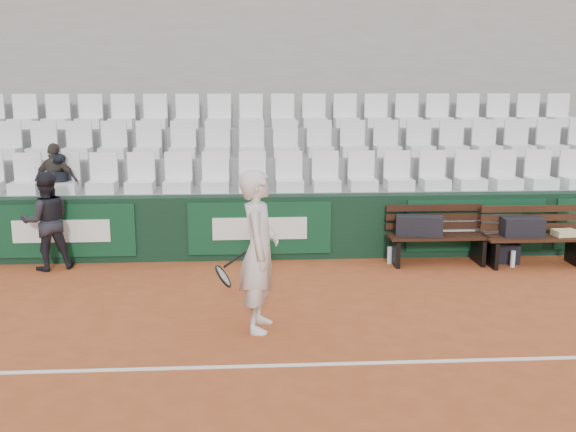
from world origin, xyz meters
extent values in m
plane|color=#AB4D26|center=(0.00, 0.00, 0.00)|extent=(80.00, 80.00, 0.00)
cube|color=white|center=(0.00, 0.00, 0.00)|extent=(18.00, 0.06, 0.01)
cube|color=black|center=(0.00, 4.00, 0.50)|extent=(18.00, 0.30, 1.00)
cube|color=#0C381E|center=(-3.20, 3.83, 0.52)|extent=(2.20, 0.04, 0.82)
cube|color=#0C381E|center=(-0.20, 3.83, 0.52)|extent=(2.20, 0.04, 0.82)
cube|color=#0C381E|center=(3.20, 3.83, 0.52)|extent=(2.20, 0.04, 0.82)
cube|color=gray|center=(0.00, 4.62, 0.50)|extent=(18.00, 0.95, 1.00)
cube|color=gray|center=(0.00, 5.58, 0.72)|extent=(18.00, 0.95, 1.45)
cube|color=gray|center=(0.00, 6.53, 0.95)|extent=(18.00, 0.95, 1.90)
cube|color=gray|center=(0.00, 7.15, 2.20)|extent=(18.00, 0.30, 4.40)
cube|color=white|center=(0.00, 4.45, 1.31)|extent=(11.90, 0.44, 0.63)
cube|color=silver|center=(0.00, 5.40, 1.77)|extent=(11.90, 0.44, 0.63)
cube|color=white|center=(0.00, 6.35, 2.21)|extent=(11.90, 0.44, 0.63)
cube|color=black|center=(2.49, 3.48, 0.23)|extent=(1.50, 0.56, 0.45)
cube|color=#361B10|center=(3.92, 3.31, 0.23)|extent=(1.50, 0.56, 0.45)
cube|color=black|center=(2.21, 3.51, 0.60)|extent=(0.74, 0.46, 0.30)
cube|color=black|center=(3.74, 3.35, 0.59)|extent=(0.61, 0.30, 0.28)
cube|color=beige|center=(4.40, 3.32, 0.50)|extent=(0.36, 0.28, 0.09)
cube|color=black|center=(3.52, 3.53, 0.15)|extent=(0.55, 0.39, 0.30)
cylinder|color=#AEBFC5|center=(1.78, 3.55, 0.13)|extent=(0.07, 0.07, 0.27)
cylinder|color=silver|center=(3.59, 3.24, 0.13)|extent=(0.07, 0.07, 0.25)
imported|color=silver|center=(-0.26, 1.00, 0.90)|extent=(0.51, 0.70, 1.80)
torus|color=black|center=(-0.66, 1.00, 0.62)|extent=(0.19, 0.30, 0.26)
cylinder|color=black|center=(-0.53, 1.00, 0.81)|extent=(0.26, 0.03, 0.20)
imported|color=black|center=(-3.34, 3.57, 0.73)|extent=(0.87, 0.79, 1.46)
imported|color=#37312C|center=(-3.43, 4.50, 1.62)|extent=(0.77, 0.43, 1.24)
imported|color=#1E232E|center=(-3.39, 4.50, 1.54)|extent=(0.57, 0.47, 1.07)
camera|label=1|loc=(-0.36, -5.83, 2.69)|focal=40.00mm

